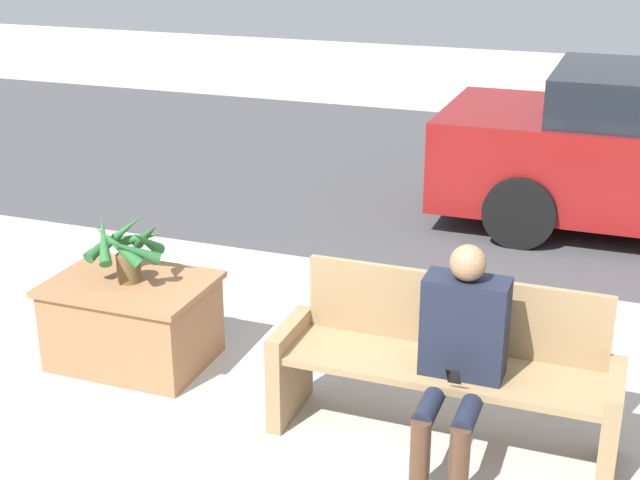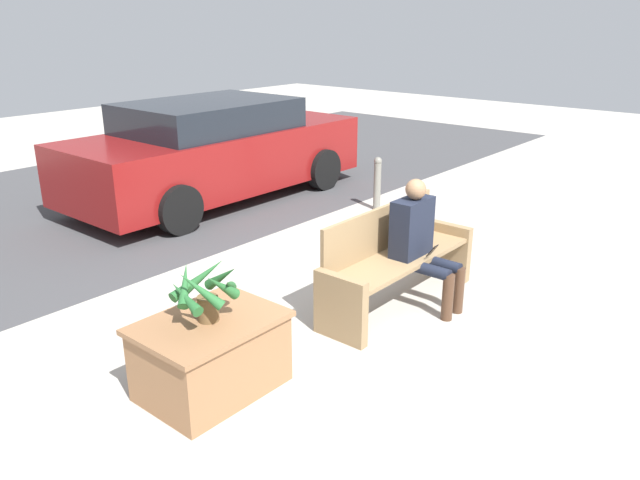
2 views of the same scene
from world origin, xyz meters
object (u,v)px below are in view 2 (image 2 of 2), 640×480
at_px(bench, 395,259).
at_px(person_seated, 420,237).
at_px(bollard_post, 377,182).
at_px(planter_box, 211,353).
at_px(parked_car, 215,150).
at_px(potted_plant, 205,289).

bearing_deg(bench, person_seated, -58.89).
xyz_separation_m(bench, bollard_post, (2.42, 1.91, -0.05)).
relative_size(planter_box, parked_car, 0.22).
relative_size(person_seated, planter_box, 1.20).
bearing_deg(bollard_post, planter_box, -159.13).
relative_size(potted_plant, parked_car, 0.11).
xyz_separation_m(bench, planter_box, (-2.11, 0.18, -0.14)).
height_order(person_seated, bollard_post, person_seated).
distance_m(parked_car, bollard_post, 2.46).
bearing_deg(bollard_post, parked_car, 116.29).
bearing_deg(planter_box, bollard_post, 20.87).
bearing_deg(parked_car, potted_plant, -131.52).
distance_m(person_seated, bollard_post, 3.13).
relative_size(bench, bollard_post, 2.48).
height_order(bench, person_seated, person_seated).
xyz_separation_m(planter_box, bollard_post, (4.53, 1.73, 0.09)).
relative_size(bench, person_seated, 1.55).
relative_size(planter_box, potted_plant, 1.97).
bearing_deg(person_seated, bench, 121.11).
height_order(potted_plant, parked_car, parked_car).
bearing_deg(potted_plant, bollard_post, 20.73).
distance_m(person_seated, potted_plant, 2.26).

